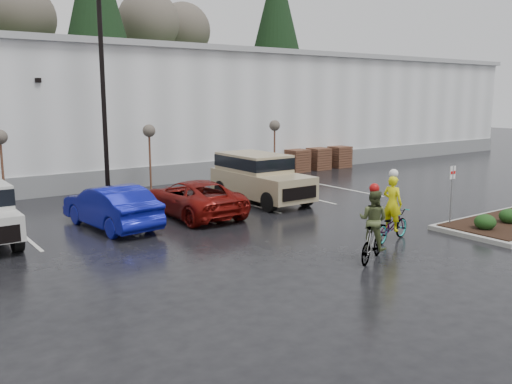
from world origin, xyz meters
TOP-DOWN VIEW (x-y plane):
  - ground at (0.00, 0.00)m, footprint 120.00×120.00m
  - warehouse at (0.00, 21.99)m, footprint 60.50×15.50m
  - wooded_ridge at (0.00, 45.00)m, footprint 80.00×25.00m
  - lamppost at (-4.00, 12.00)m, footprint 0.50×1.00m
  - sapling_west at (-8.00, 13.00)m, footprint 0.60×0.60m
  - sapling_mid at (-1.50, 13.00)m, footprint 0.60×0.60m
  - sapling_east at (6.00, 13.00)m, footprint 0.60×0.60m
  - pallet_stack_a at (8.50, 14.00)m, footprint 1.20×1.20m
  - pallet_stack_b at (10.20, 14.00)m, footprint 1.20×1.20m
  - pallet_stack_c at (12.00, 14.00)m, footprint 1.20×1.20m
  - shrub_a at (4.00, -1.00)m, footprint 0.70×0.70m
  - shrub_b at (5.50, -1.00)m, footprint 0.70×0.70m
  - fire_lane_sign at (3.80, 0.20)m, footprint 0.30×0.05m
  - car_blue at (-5.72, 7.15)m, footprint 2.09×4.72m
  - car_red at (-2.46, 7.17)m, footprint 2.34×5.00m
  - suv_tan at (1.25, 7.78)m, footprint 2.20×5.10m
  - cyclist_hivis at (0.80, 0.26)m, footprint 1.99×1.03m
  - cyclist_olive at (-1.29, -0.84)m, footprint 1.75×1.16m

SIDE VIEW (x-z plane):
  - ground at x=0.00m, z-range 0.00..0.00m
  - shrub_a at x=4.00m, z-range 0.15..0.67m
  - shrub_b at x=5.50m, z-range 0.15..0.67m
  - pallet_stack_a at x=8.50m, z-range 0.00..1.35m
  - pallet_stack_b at x=10.20m, z-range 0.00..1.35m
  - pallet_stack_c at x=12.00m, z-range 0.00..1.35m
  - car_red at x=-2.46m, z-range 0.00..1.38m
  - cyclist_hivis at x=0.80m, z-range -0.44..1.87m
  - car_blue at x=-5.72m, z-range 0.00..1.51m
  - cyclist_olive at x=-1.29m, z-range -0.29..1.91m
  - suv_tan at x=1.25m, z-range 0.00..2.06m
  - fire_lane_sign at x=3.80m, z-range 0.31..2.51m
  - sapling_west at x=-8.00m, z-range 1.13..4.33m
  - sapling_mid at x=-1.50m, z-range 1.13..4.33m
  - sapling_east at x=6.00m, z-range 1.13..4.33m
  - wooded_ridge at x=0.00m, z-range 0.00..6.00m
  - warehouse at x=0.00m, z-range 0.05..7.25m
  - lamppost at x=-4.00m, z-range 1.07..10.30m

